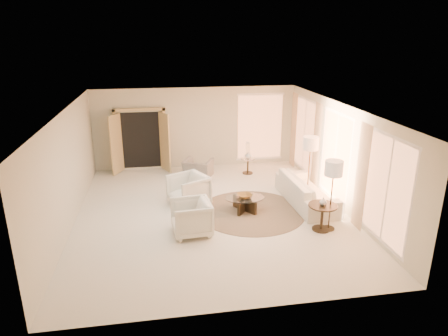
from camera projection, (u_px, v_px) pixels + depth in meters
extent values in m
cube|color=white|center=(212.00, 213.00, 10.64)|extent=(7.00, 8.00, 0.02)
cube|color=white|center=(211.00, 108.00, 9.74)|extent=(7.00, 8.00, 0.02)
cube|color=beige|center=(196.00, 128.00, 13.93)|extent=(7.00, 0.04, 2.80)
cube|color=beige|center=(244.00, 238.00, 6.45)|extent=(7.00, 0.04, 2.80)
cube|color=beige|center=(68.00, 170.00, 9.65)|extent=(0.04, 8.00, 2.80)
cube|color=beige|center=(340.00, 156.00, 10.73)|extent=(0.04, 8.00, 2.80)
cube|color=tan|center=(141.00, 140.00, 13.63)|extent=(1.80, 0.12, 2.16)
cube|color=tan|center=(116.00, 144.00, 13.27)|extent=(0.35, 0.66, 2.00)
cube|color=tan|center=(165.00, 142.00, 13.52)|extent=(0.35, 0.66, 2.00)
cylinder|color=#403224|center=(251.00, 211.00, 10.69)|extent=(3.23, 3.23, 0.01)
imported|color=white|center=(307.00, 190.00, 11.13)|extent=(1.10, 2.59, 0.75)
imported|color=white|center=(189.00, 189.00, 10.96)|extent=(1.19, 1.22, 0.96)
imported|color=white|center=(191.00, 216.00, 9.39)|extent=(0.90, 0.95, 0.91)
imported|color=gray|center=(198.00, 165.00, 13.18)|extent=(1.06, 0.91, 0.78)
cube|color=black|center=(245.00, 205.00, 10.68)|extent=(0.52, 0.70, 0.36)
cube|color=black|center=(245.00, 205.00, 10.68)|extent=(0.52, 0.70, 0.36)
cylinder|color=white|center=(245.00, 198.00, 10.61)|extent=(1.08, 1.08, 0.02)
cylinder|color=black|center=(321.00, 229.00, 9.71)|extent=(0.43, 0.43, 0.03)
cylinder|color=black|center=(322.00, 218.00, 9.61)|extent=(0.07, 0.07, 0.62)
cylinder|color=black|center=(323.00, 206.00, 9.51)|extent=(0.69, 0.69, 0.03)
cylinder|color=#2C2417|center=(248.00, 173.00, 13.61)|extent=(0.36, 0.36, 0.03)
cylinder|color=#2C2417|center=(248.00, 166.00, 13.53)|extent=(0.05, 0.05, 0.51)
cylinder|color=white|center=(248.00, 159.00, 13.44)|extent=(0.46, 0.46, 0.03)
cylinder|color=#2C2417|center=(307.00, 196.00, 11.67)|extent=(0.31, 0.31, 0.03)
cylinder|color=#2C2417|center=(309.00, 172.00, 11.43)|extent=(0.03, 0.03, 1.53)
cylinder|color=#C6AF93|center=(311.00, 143.00, 11.15)|extent=(0.44, 0.44, 0.37)
cylinder|color=#2C2417|center=(328.00, 228.00, 9.75)|extent=(0.30, 0.30, 0.03)
cylinder|color=#2C2417|center=(331.00, 201.00, 9.51)|extent=(0.03, 0.03, 1.48)
cylinder|color=#C6AF93|center=(334.00, 168.00, 9.25)|extent=(0.42, 0.42, 0.36)
imported|color=brown|center=(245.00, 196.00, 10.60)|extent=(0.48, 0.48, 0.09)
imported|color=silver|center=(323.00, 202.00, 9.48)|extent=(0.22, 0.22, 0.19)
imported|color=silver|center=(248.00, 155.00, 13.40)|extent=(0.23, 0.23, 0.23)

